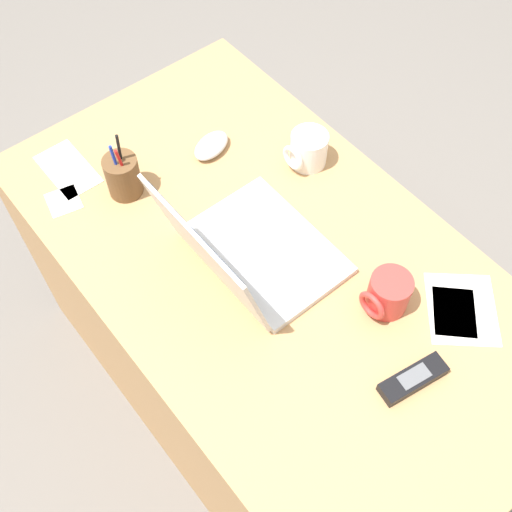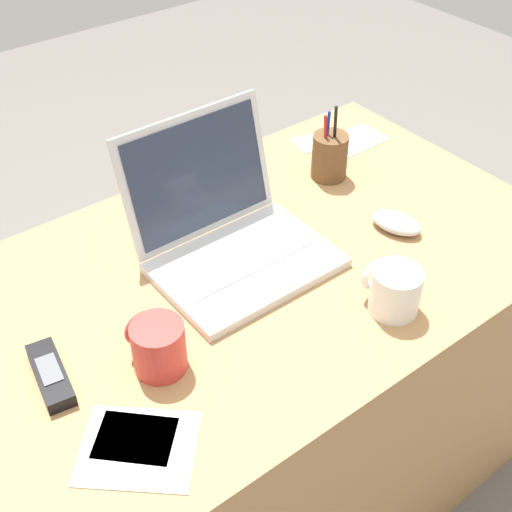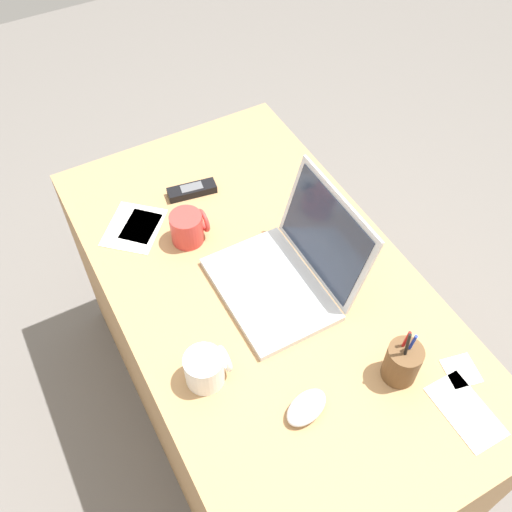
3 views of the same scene
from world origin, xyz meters
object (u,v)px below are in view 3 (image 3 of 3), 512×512
Objects in this scene: laptop at (289,270)px; computer_mouse at (306,407)px; coffee_mug_white at (206,368)px; coffee_mug_tall at (188,228)px; pen_holder at (402,362)px; cordless_phone at (192,190)px.

laptop is 0.35m from computer_mouse.
coffee_mug_white is 0.42m from coffee_mug_tall.
laptop is at bearing 139.50° from computer_mouse.
laptop reaches higher than computer_mouse.
laptop is 0.35m from pen_holder.
cordless_phone is at bearing -168.96° from laptop.
laptop is at bearing 11.04° from cordless_phone.
computer_mouse is at bearing -24.10° from laptop.
computer_mouse is 0.57m from coffee_mug_tall.
coffee_mug_white is at bearing -154.89° from computer_mouse.
laptop reaches higher than coffee_mug_white.
coffee_mug_tall is (-0.57, -0.02, 0.03)m from computer_mouse.
coffee_mug_tall is at bearing 165.38° from computer_mouse.
cordless_phone is at bearing 158.48° from coffee_mug_white.
coffee_mug_tall reaches higher than coffee_mug_white.
pen_holder is at bearing 62.62° from coffee_mug_white.
laptop is 3.10× the size of computer_mouse.
coffee_mug_white is 0.59m from cordless_phone.
coffee_mug_tall is at bearing -148.13° from laptop.
coffee_mug_white is at bearing -117.38° from pen_holder.
coffee_mug_tall is (-0.39, 0.14, 0.00)m from coffee_mug_white.
coffee_mug_tall is 0.68× the size of cordless_phone.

